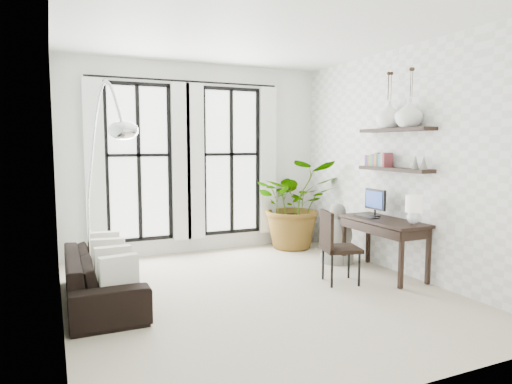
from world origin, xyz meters
TOP-DOWN VIEW (x-y plane):
  - floor at (0.00, 0.00)m, footprint 5.00×5.00m
  - ceiling at (0.00, 0.00)m, footprint 5.00×5.00m
  - wall_left at (-2.25, 0.00)m, footprint 0.00×5.00m
  - wall_right at (2.25, 0.00)m, footprint 0.00×5.00m
  - wall_back at (0.00, 2.50)m, footprint 4.50×0.00m
  - windows at (-0.20, 2.43)m, footprint 3.26×0.13m
  - wall_shelves at (2.11, 0.05)m, footprint 0.25×1.30m
  - sofa at (-1.80, 0.49)m, footprint 0.82×2.04m
  - throw_pillows at (-1.70, 0.49)m, footprint 0.40×1.52m
  - plant at (1.65, 2.03)m, footprint 1.74×1.62m
  - desk at (1.95, -0.03)m, footprint 0.57×1.35m
  - desk_chair at (1.10, -0.04)m, footprint 0.57×0.57m
  - arc_lamp at (-1.69, 0.74)m, footprint 0.77×0.79m
  - buddha at (1.76, 0.86)m, footprint 0.52×0.52m
  - vase_a at (2.11, -0.24)m, footprint 0.37×0.37m
  - vase_b at (2.11, 0.16)m, footprint 0.37×0.37m

SIDE VIEW (x-z plane):
  - floor at x=0.00m, z-range 0.00..0.00m
  - sofa at x=-1.80m, z-range 0.00..0.59m
  - buddha at x=1.76m, z-range -0.07..0.86m
  - throw_pillows at x=-1.70m, z-range 0.30..0.70m
  - desk_chair at x=1.10m, z-range 0.07..1.05m
  - desk at x=1.95m, z-range 0.15..1.33m
  - plant at x=1.65m, z-range 0.00..1.59m
  - windows at x=-0.20m, z-range 0.24..2.88m
  - wall_left at x=-2.25m, z-range -0.90..4.10m
  - wall_right at x=2.25m, z-range -0.90..4.10m
  - wall_back at x=0.00m, z-range -0.65..3.85m
  - wall_shelves at x=2.11m, z-range 1.43..2.03m
  - arc_lamp at x=-1.69m, z-range 0.62..3.23m
  - vase_a at x=2.11m, z-range 2.07..2.46m
  - vase_b at x=2.11m, z-range 2.07..2.46m
  - ceiling at x=0.00m, z-range 3.20..3.20m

